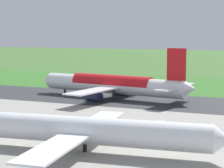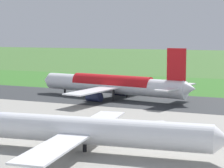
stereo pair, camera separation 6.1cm
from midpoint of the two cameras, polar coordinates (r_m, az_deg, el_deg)
ground_plane at (r=134.34m, az=-1.31°, el=-1.84°), size 800.00×800.00×0.00m
runway_asphalt at (r=134.34m, az=-1.31°, el=-1.83°), size 600.00×29.20×0.06m
grass_verge_foreground at (r=163.18m, az=3.33°, el=-0.33°), size 600.00×80.00×0.04m
airliner_main at (r=132.19m, az=0.15°, el=-0.07°), size 54.06×44.41×15.88m
airliner_parked_mid at (r=73.18m, az=-3.79°, el=-6.03°), size 47.85×39.25×13.97m
service_truck_baggage at (r=85.92m, az=6.33°, el=-5.79°), size 5.23×6.02×2.65m
no_stopping_sign at (r=158.42m, az=3.60°, el=0.04°), size 0.60×0.10×2.72m
traffic_cone_orange at (r=162.83m, az=1.38°, el=-0.24°), size 0.40×0.40×0.55m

